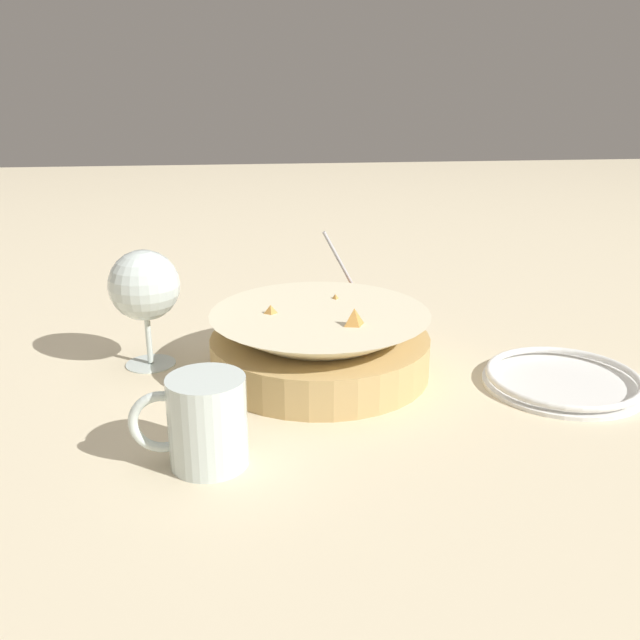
{
  "coord_description": "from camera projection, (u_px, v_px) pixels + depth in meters",
  "views": [
    {
      "loc": [
        0.06,
        0.8,
        0.34
      ],
      "look_at": [
        -0.02,
        0.02,
        0.07
      ],
      "focal_mm": 40.0,
      "sensor_mm": 36.0,
      "label": 1
    }
  ],
  "objects": [
    {
      "name": "ground_plane",
      "position": [
        301.0,
        367.0,
        0.87
      ],
      "size": [
        4.0,
        4.0,
        0.0
      ],
      "primitive_type": "plane",
      "color": "beige"
    },
    {
      "name": "food_basket",
      "position": [
        320.0,
        346.0,
        0.84
      ],
      "size": [
        0.26,
        0.26,
        0.1
      ],
      "color": "tan",
      "rests_on": "ground_plane"
    },
    {
      "name": "sauce_cup",
      "position": [
        351.0,
        301.0,
        1.04
      ],
      "size": [
        0.07,
        0.06,
        0.13
      ],
      "color": "#B7B7BC",
      "rests_on": "ground_plane"
    },
    {
      "name": "wine_glass",
      "position": [
        144.0,
        289.0,
        0.85
      ],
      "size": [
        0.08,
        0.08,
        0.14
      ],
      "color": "silver",
      "rests_on": "ground_plane"
    },
    {
      "name": "beer_mug",
      "position": [
        206.0,
        425.0,
        0.64
      ],
      "size": [
        0.11,
        0.07,
        0.09
      ],
      "color": "silver",
      "rests_on": "ground_plane"
    },
    {
      "name": "side_plate",
      "position": [
        563.0,
        379.0,
        0.82
      ],
      "size": [
        0.18,
        0.18,
        0.01
      ],
      "color": "white",
      "rests_on": "ground_plane"
    }
  ]
}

